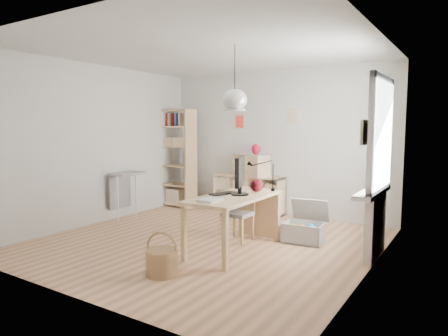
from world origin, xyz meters
The scene contains 20 objects.
ground centered at (0.00, 0.00, 0.00)m, with size 4.50×4.50×0.00m, color tan.
room_shell centered at (0.55, -0.15, 2.00)m, with size 4.50×4.50×4.50m.
window_unit centered at (2.23, 0.60, 1.55)m, with size 0.07×1.16×1.46m.
radiator centered at (2.19, 0.60, 0.40)m, with size 0.10×0.80×0.80m, color white.
windowsill centered at (2.14, 0.60, 0.83)m, with size 0.22×1.20×0.06m, color white.
desk centered at (0.55, -0.15, 0.66)m, with size 0.70×1.50×0.75m.
cube_shelf centered at (-0.47, 2.08, 0.30)m, with size 1.40×0.38×0.72m.
tall_bookshelf centered at (-2.04, 1.80, 1.09)m, with size 0.80×0.38×2.00m.
side_table centered at (-2.04, 0.35, 0.67)m, with size 0.40×0.55×0.85m.
chair centered at (0.35, 0.34, 0.43)m, with size 0.37×0.37×0.76m.
wicker_basket centered at (0.32, -1.34, 0.16)m, with size 0.36×0.36×0.50m.
storage_chest centered at (1.19, 0.77, 0.19)m, with size 0.61×0.67×0.59m.
monitor centered at (0.59, -0.09, 1.04)m, with size 0.28×0.56×0.51m.
keyboard centered at (0.37, -0.14, 0.76)m, with size 0.15×0.40×0.02m, color black.
task_lamp centered at (0.63, 0.40, 1.03)m, with size 0.39×0.14×0.41m.
yarn_ball centered at (0.66, 0.26, 0.83)m, with size 0.17×0.17×0.17m, color #430914.
paper_tray centered at (0.51, -0.65, 0.76)m, with size 0.22×0.28×0.03m, color white.
drawer_chest centered at (-0.39, 2.04, 0.92)m, with size 0.71×0.33×0.41m, color beige.
red_vase centered at (-0.29, 2.04, 1.23)m, with size 0.17×0.17×0.20m, color maroon.
potted_plant centered at (2.12, 0.92, 1.01)m, with size 0.27×0.24×0.30m, color #2C712A.
Camera 1 is at (3.23, -4.62, 1.66)m, focal length 32.00 mm.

